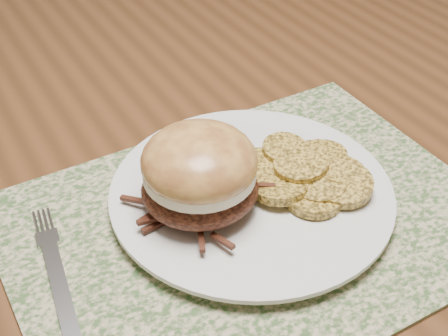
{
  "coord_description": "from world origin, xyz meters",
  "views": [
    {
      "loc": [
        -0.07,
        -0.61,
        1.17
      ],
      "look_at": [
        0.16,
        -0.21,
        0.79
      ],
      "focal_mm": 50.0,
      "sensor_mm": 36.0,
      "label": 1
    }
  ],
  "objects_px": {
    "dining_table": "(20,193)",
    "dinner_plate": "(251,195)",
    "pork_sandwich": "(200,173)",
    "fork": "(56,271)"
  },
  "relations": [
    {
      "from": "dinner_plate",
      "to": "fork",
      "type": "xyz_separation_m",
      "value": [
        -0.2,
        0.01,
        -0.01
      ]
    },
    {
      "from": "dining_table",
      "to": "fork",
      "type": "height_order",
      "value": "fork"
    },
    {
      "from": "dining_table",
      "to": "fork",
      "type": "xyz_separation_m",
      "value": [
        -0.01,
        -0.22,
        0.09
      ]
    },
    {
      "from": "dining_table",
      "to": "dinner_plate",
      "type": "height_order",
      "value": "dinner_plate"
    },
    {
      "from": "pork_sandwich",
      "to": "fork",
      "type": "height_order",
      "value": "pork_sandwich"
    },
    {
      "from": "dining_table",
      "to": "dinner_plate",
      "type": "relative_size",
      "value": 5.77
    },
    {
      "from": "pork_sandwich",
      "to": "fork",
      "type": "bearing_deg",
      "value": -167.64
    },
    {
      "from": "fork",
      "to": "pork_sandwich",
      "type": "bearing_deg",
      "value": 6.87
    },
    {
      "from": "pork_sandwich",
      "to": "dining_table",
      "type": "bearing_deg",
      "value": 132.9
    },
    {
      "from": "dinner_plate",
      "to": "pork_sandwich",
      "type": "distance_m",
      "value": 0.07
    }
  ]
}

